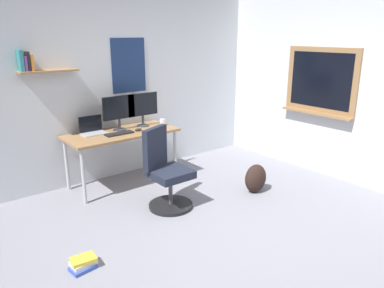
{
  "coord_description": "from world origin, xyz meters",
  "views": [
    {
      "loc": [
        -2.27,
        -2.25,
        1.99
      ],
      "look_at": [
        0.07,
        0.71,
        0.85
      ],
      "focal_mm": 34.72,
      "sensor_mm": 36.0,
      "label": 1
    }
  ],
  "objects": [
    {
      "name": "keyboard",
      "position": [
        -0.14,
        1.96,
        0.74
      ],
      "size": [
        0.37,
        0.13,
        0.02
      ],
      "primitive_type": "cube",
      "color": "black",
      "rests_on": "desk"
    },
    {
      "name": "monitor_primary",
      "position": [
        -0.03,
        2.15,
        1.0
      ],
      "size": [
        0.46,
        0.17,
        0.46
      ],
      "color": "#38383D",
      "rests_on": "desk"
    },
    {
      "name": "laptop",
      "position": [
        -0.39,
        2.2,
        0.78
      ],
      "size": [
        0.31,
        0.21,
        0.23
      ],
      "color": "#ADAFB5",
      "rests_on": "desk"
    },
    {
      "name": "book_stack_on_floor",
      "position": [
        -1.28,
        0.54,
        0.05
      ],
      "size": [
        0.24,
        0.19,
        0.1
      ],
      "color": "#3851B2",
      "rests_on": "ground"
    },
    {
      "name": "wall_right",
      "position": [
        2.45,
        0.03,
        1.3
      ],
      "size": [
        0.22,
        5.0,
        2.6
      ],
      "color": "silver",
      "rests_on": "ground"
    },
    {
      "name": "wall_back",
      "position": [
        -0.0,
        2.45,
        1.3
      ],
      "size": [
        5.0,
        0.3,
        2.6
      ],
      "color": "silver",
      "rests_on": "ground"
    },
    {
      "name": "office_chair",
      "position": [
        -0.01,
        1.11,
        0.41
      ],
      "size": [
        0.54,
        0.55,
        0.95
      ],
      "color": "black",
      "rests_on": "ground"
    },
    {
      "name": "ground_plane",
      "position": [
        0.0,
        0.0,
        0.0
      ],
      "size": [
        5.2,
        5.2,
        0.0
      ],
      "primitive_type": "plane",
      "color": "gray",
      "rests_on": "ground"
    },
    {
      "name": "monitor_secondary",
      "position": [
        0.34,
        2.15,
        1.0
      ],
      "size": [
        0.46,
        0.17,
        0.46
      ],
      "color": "#38383D",
      "rests_on": "desk"
    },
    {
      "name": "desk",
      "position": [
        -0.06,
        2.04,
        0.66
      ],
      "size": [
        1.47,
        0.66,
        0.73
      ],
      "color": "#997047",
      "rests_on": "ground"
    },
    {
      "name": "backpack",
      "position": [
        1.13,
        0.73,
        0.19
      ],
      "size": [
        0.32,
        0.22,
        0.37
      ],
      "primitive_type": "ellipsoid",
      "color": "black",
      "rests_on": "ground"
    },
    {
      "name": "computer_mouse",
      "position": [
        0.14,
        1.96,
        0.74
      ],
      "size": [
        0.1,
        0.06,
        0.03
      ],
      "primitive_type": "ellipsoid",
      "color": "#262628",
      "rests_on": "desk"
    },
    {
      "name": "coffee_mug",
      "position": [
        0.57,
        2.01,
        0.77
      ],
      "size": [
        0.08,
        0.08,
        0.09
      ],
      "primitive_type": "cylinder",
      "color": "silver",
      "rests_on": "desk"
    }
  ]
}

